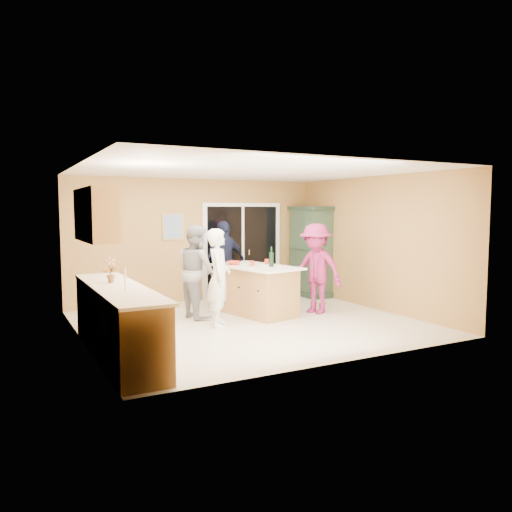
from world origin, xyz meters
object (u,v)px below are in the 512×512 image
woman_navy (225,261)px  woman_magenta (316,269)px  kitchen_island (256,291)px  woman_white (219,278)px  green_hutch (311,252)px  woman_grey (197,271)px

woman_navy → woman_magenta: size_ratio=1.02×
woman_navy → woman_magenta: (1.03, -1.89, -0.01)m
kitchen_island → woman_white: size_ratio=1.16×
kitchen_island → green_hutch: 2.45m
woman_white → woman_grey: size_ratio=0.97×
woman_grey → woman_magenta: (2.12, -0.69, 0.01)m
green_hutch → woman_grey: 3.29m
green_hutch → woman_grey: (-3.13, -0.98, -0.15)m
green_hutch → woman_navy: (-2.04, 0.21, -0.13)m
green_hutch → woman_navy: 2.05m
green_hutch → kitchen_island: bearing=-149.0°
woman_white → woman_magenta: (2.04, 0.12, 0.03)m
green_hutch → woman_magenta: bearing=-121.0°
kitchen_island → woman_navy: bearing=78.0°
kitchen_island → woman_magenta: (1.04, -0.44, 0.42)m
woman_grey → woman_magenta: size_ratio=0.99×
woman_white → woman_navy: 2.25m
woman_white → woman_navy: woman_navy is taller
woman_navy → woman_white: bearing=50.1°
kitchen_island → woman_navy: (0.01, 1.45, 0.43)m
green_hutch → woman_white: green_hutch is taller
woman_white → woman_magenta: woman_magenta is taller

